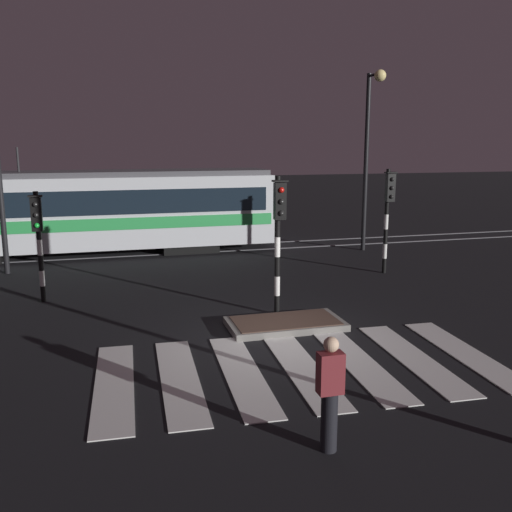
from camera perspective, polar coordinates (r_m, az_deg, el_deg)
name	(u,v)px	position (r m, az deg, el deg)	size (l,w,h in m)	color
ground_plane	(276,339)	(12.85, 1.98, -8.36)	(120.00, 120.00, 0.00)	black
rail_near	(198,252)	(22.67, -5.88, 0.36)	(80.00, 0.12, 0.03)	#59595E
rail_far	(192,246)	(24.06, -6.45, 0.99)	(80.00, 0.12, 0.03)	#59595E
crosswalk_zebra	(302,368)	(11.33, 4.62, -11.14)	(8.01, 4.33, 0.02)	silver
traffic_island	(285,324)	(13.62, 2.97, -6.81)	(2.74, 1.44, 0.18)	slate
traffic_light_median_centre	(279,225)	(14.02, 2.29, 3.12)	(0.36, 0.42, 3.53)	black
traffic_light_corner_far_right	(388,205)	(19.16, 13.15, 4.98)	(0.36, 0.42, 3.48)	black
traffic_light_corner_far_left	(38,230)	(16.36, -21.08, 2.43)	(0.36, 0.42, 3.04)	black
street_lamp_trackside_right	(370,139)	(22.93, 11.38, 11.44)	(0.44, 1.21, 6.97)	black
tram	(83,211)	(22.82, -16.98, 4.39)	(14.81, 2.58, 4.15)	silver
pedestrian_waiting_at_kerb	(330,393)	(8.27, 7.43, -13.53)	(0.36, 0.24, 1.71)	black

